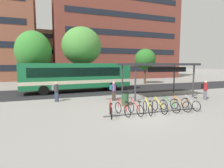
% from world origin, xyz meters
% --- Properties ---
extents(ground, '(200.00, 200.00, 0.00)m').
position_xyz_m(ground, '(0.00, 0.00, 0.00)').
color(ground, gray).
extents(bus_lane_asphalt, '(80.00, 7.20, 0.01)m').
position_xyz_m(bus_lane_asphalt, '(0.00, 10.68, 0.00)').
color(bus_lane_asphalt, '#232326').
rests_on(bus_lane_asphalt, ground).
extents(city_bus, '(12.13, 3.11, 3.20)m').
position_xyz_m(city_bus, '(-1.83, 10.68, 1.78)').
color(city_bus, '#196B3D').
rests_on(city_bus, ground).
extents(bike_rack, '(6.52, 0.38, 0.70)m').
position_xyz_m(bike_rack, '(0.98, -0.06, 0.09)').
color(bike_rack, '#47474C').
rests_on(bike_rack, ground).
extents(parked_bicycle_red_0, '(0.64, 1.67, 0.99)m').
position_xyz_m(parked_bicycle_red_0, '(-1.84, 0.03, 0.38)').
color(parked_bicycle_red_0, black).
rests_on(parked_bicycle_red_0, ground).
extents(parked_bicycle_red_1, '(0.52, 1.71, 0.99)m').
position_xyz_m(parked_bicycle_red_1, '(-1.04, 0.12, 0.38)').
color(parked_bicycle_red_1, black).
rests_on(parked_bicycle_red_1, ground).
extents(parked_bicycle_red_2, '(0.52, 1.72, 0.99)m').
position_xyz_m(parked_bicycle_red_2, '(-0.27, -0.06, 0.38)').
color(parked_bicycle_red_2, black).
rests_on(parked_bicycle_red_2, ground).
extents(parked_bicycle_yellow_3, '(0.58, 1.69, 0.99)m').
position_xyz_m(parked_bicycle_yellow_3, '(0.57, -0.11, 0.38)').
color(parked_bicycle_yellow_3, black).
rests_on(parked_bicycle_yellow_3, ground).
extents(parked_bicycle_yellow_4, '(0.52, 1.72, 0.99)m').
position_xyz_m(parked_bicycle_yellow_4, '(1.40, -0.14, 0.38)').
color(parked_bicycle_yellow_4, black).
rests_on(parked_bicycle_yellow_4, ground).
extents(parked_bicycle_green_5, '(0.54, 1.70, 0.99)m').
position_xyz_m(parked_bicycle_green_5, '(2.19, -0.16, 0.38)').
color(parked_bicycle_green_5, black).
rests_on(parked_bicycle_green_5, ground).
extents(parked_bicycle_orange_6, '(0.54, 1.70, 0.99)m').
position_xyz_m(parked_bicycle_orange_6, '(3.02, -0.22, 0.38)').
color(parked_bicycle_orange_6, black).
rests_on(parked_bicycle_orange_6, ground).
extents(parked_bicycle_silver_7, '(0.52, 1.72, 0.99)m').
position_xyz_m(parked_bicycle_silver_7, '(3.85, -0.24, 0.38)').
color(parked_bicycle_silver_7, black).
rests_on(parked_bicycle_silver_7, ground).
extents(transit_shelter, '(6.98, 3.68, 3.18)m').
position_xyz_m(transit_shelter, '(4.74, 4.92, 3.00)').
color(transit_shelter, '#38383D').
rests_on(transit_shelter, ground).
extents(commuter_grey_pack_0, '(0.60, 0.51, 1.63)m').
position_xyz_m(commuter_grey_pack_0, '(-4.57, 5.73, 0.94)').
color(commuter_grey_pack_0, '#2D3851').
rests_on(commuter_grey_pack_0, ground).
extents(commuter_teal_pack_1, '(0.54, 0.36, 1.64)m').
position_xyz_m(commuter_teal_pack_1, '(-0.00, 4.41, 0.94)').
color(commuter_teal_pack_1, '#47382D').
rests_on(commuter_teal_pack_1, ground).
extents(commuter_black_pack_2, '(0.55, 0.60, 1.67)m').
position_xyz_m(commuter_black_pack_2, '(7.64, 2.05, 0.96)').
color(commuter_black_pack_2, '#565660').
rests_on(commuter_black_pack_2, ground).
extents(trash_bin, '(0.55, 0.55, 1.03)m').
position_xyz_m(trash_bin, '(0.17, 2.39, 0.52)').
color(trash_bin, '#284C2D').
rests_on(trash_bin, ground).
extents(street_tree_0, '(4.22, 4.22, 7.11)m').
position_xyz_m(street_tree_0, '(-6.58, 14.40, 4.64)').
color(street_tree_0, brown).
rests_on(street_tree_0, ground).
extents(street_tree_1, '(3.27, 3.27, 5.51)m').
position_xyz_m(street_tree_1, '(9.52, 15.27, 3.88)').
color(street_tree_1, brown).
rests_on(street_tree_1, ground).
extents(street_tree_2, '(5.20, 5.20, 8.01)m').
position_xyz_m(street_tree_2, '(-0.65, 14.59, 5.50)').
color(street_tree_2, brown).
rests_on(street_tree_2, ground).
extents(building_right_wing, '(27.55, 11.71, 18.12)m').
position_xyz_m(building_right_wing, '(10.45, 30.38, 9.06)').
color(building_right_wing, brown).
rests_on(building_right_wing, ground).
extents(building_centre_block, '(17.89, 12.61, 11.64)m').
position_xyz_m(building_centre_block, '(2.08, 44.68, 5.82)').
color(building_centre_block, tan).
rests_on(building_centre_block, ground).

